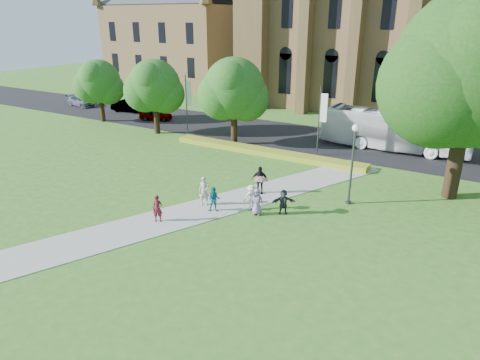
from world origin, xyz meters
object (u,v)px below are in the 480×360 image
Objects in this scene: streetlamp at (353,155)px; large_tree at (473,69)px; pedestrian_0 at (158,209)px; car_0 at (156,114)px; car_1 at (129,106)px; tour_coach at (394,130)px; car_2 at (81,101)px.

large_tree reaches higher than streetlamp.
large_tree is 8.17× the size of pedestrian_0.
pedestrian_0 is at bearing -137.03° from streetlamp.
large_tree is 20.66m from pedestrian_0.
streetlamp is 1.38× the size of car_0.
pedestrian_0 is (-14.39, -12.78, -7.52)m from large_tree.
pedestrian_0 is at bearing -143.89° from car_1.
car_1 is at bearing 54.25° from car_0.
car_0 is 26.95m from pedestrian_0.
large_tree is at bearing 39.29° from streetlamp.
tour_coach is 3.43× the size of car_0.
tour_coach reaches higher than car_1.
car_2 is at bearing 116.14° from pedestrian_0.
car_2 is at bearing 161.90° from streetlamp.
car_1 is at bearing 107.21° from pedestrian_0.
streetlamp is at bearing -123.87° from car_1.
pedestrian_0 is (-8.66, -22.15, -0.98)m from tour_coach.
tour_coach is (-5.73, 9.37, -6.54)m from large_tree.
streetlamp is 13.95m from tour_coach.
streetlamp is 0.40× the size of large_tree.
large_tree reaches higher than pedestrian_0.
large_tree is (5.50, 4.50, 5.07)m from streetlamp.
tour_coach is at bearing -105.09° from car_0.
large_tree is 2.81× the size of car_2.
tour_coach reaches higher than car_0.
car_0 is (-26.38, -1.85, -1.16)m from tour_coach.
streetlamp is 1.16× the size of car_1.
car_0 is 0.84× the size of car_1.
tour_coach reaches higher than car_2.
car_0 is 0.81× the size of car_2.
large_tree reaches higher than car_0.
streetlamp is 0.40× the size of tour_coach.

